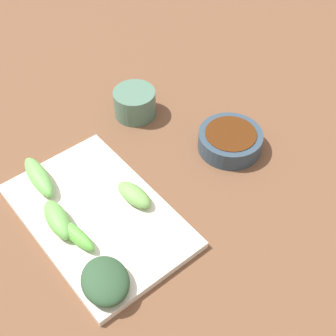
{
  "coord_description": "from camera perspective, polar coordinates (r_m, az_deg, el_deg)",
  "views": [
    {
      "loc": [
        0.29,
        0.36,
        0.59
      ],
      "look_at": [
        -0.02,
        -0.02,
        0.05
      ],
      "focal_mm": 49.78,
      "sensor_mm": 36.0,
      "label": 1
    }
  ],
  "objects": [
    {
      "name": "broccoli_stalk_4",
      "position": [
        0.69,
        -13.33,
        -6.15
      ],
      "size": [
        0.04,
        0.08,
        0.03
      ],
      "primitive_type": "ellipsoid",
      "rotation": [
        0.0,
        0.0,
        -0.14
      ],
      "color": "#66AE50",
      "rests_on": "serving_plate"
    },
    {
      "name": "serving_plate",
      "position": [
        0.71,
        -8.59,
        -5.79
      ],
      "size": [
        0.18,
        0.29,
        0.01
      ],
      "primitive_type": "cube",
      "color": "silver",
      "rests_on": "tabletop"
    },
    {
      "name": "tea_cup",
      "position": [
        0.85,
        -4.09,
        7.94
      ],
      "size": [
        0.08,
        0.08,
        0.05
      ],
      "primitive_type": "cylinder",
      "color": "#4D7360",
      "rests_on": "tabletop"
    },
    {
      "name": "sauce_bowl",
      "position": [
        0.79,
        7.61,
        3.4
      ],
      "size": [
        0.11,
        0.11,
        0.03
      ],
      "color": "#2F4252",
      "rests_on": "tabletop"
    },
    {
      "name": "tabletop",
      "position": [
        0.74,
        -0.23,
        -3.45
      ],
      "size": [
        2.1,
        2.1,
        0.02
      ],
      "primitive_type": "cube",
      "color": "brown",
      "rests_on": "ground"
    },
    {
      "name": "broccoli_stalk_2",
      "position": [
        0.75,
        -15.53,
        -1.05
      ],
      "size": [
        0.04,
        0.09,
        0.03
      ],
      "primitive_type": "ellipsoid",
      "rotation": [
        0.0,
        0.0,
        -0.1
      ],
      "color": "#69B655",
      "rests_on": "serving_plate"
    },
    {
      "name": "broccoli_leafy_1",
      "position": [
        0.62,
        -7.7,
        -13.54
      ],
      "size": [
        0.08,
        0.09,
        0.03
      ],
      "primitive_type": "ellipsoid",
      "rotation": [
        0.0,
        0.0,
        -0.26
      ],
      "color": "#2B4B2F",
      "rests_on": "serving_plate"
    },
    {
      "name": "broccoli_stalk_0",
      "position": [
        0.7,
        -4.16,
        -3.28
      ],
      "size": [
        0.04,
        0.07,
        0.02
      ],
      "primitive_type": "ellipsoid",
      "rotation": [
        0.0,
        0.0,
        0.12
      ],
      "color": "#6FA653",
      "rests_on": "serving_plate"
    },
    {
      "name": "broccoli_stalk_3",
      "position": [
        0.67,
        -11.28,
        -7.98
      ],
      "size": [
        0.03,
        0.08,
        0.02
      ],
      "primitive_type": "ellipsoid",
      "rotation": [
        0.0,
        0.0,
        0.15
      ],
      "color": "#5EB544",
      "rests_on": "serving_plate"
    }
  ]
}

